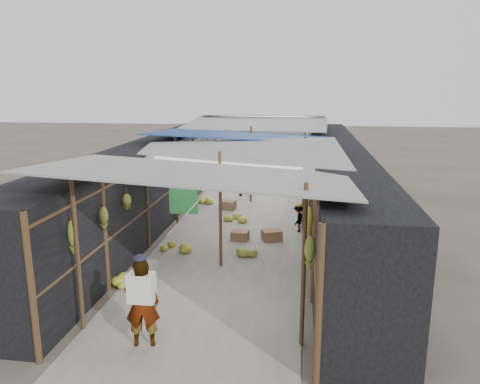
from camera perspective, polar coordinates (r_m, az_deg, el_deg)
The scene contains 14 objects.
ground at distance 7.95m, azimuth -6.24°, elevation -17.13°, with size 80.00×80.00×0.00m, color #6B6356.
aisle_slab at distance 13.86m, azimuth 0.16°, elevation -3.63°, with size 3.60×16.00×0.02m, color #9E998E.
stall_left at distance 14.17m, azimuth -10.73°, elevation 1.27°, with size 1.40×15.00×2.30m, color black.
stall_right at distance 13.50m, azimuth 11.60°, elevation 0.64°, with size 1.40×15.00×2.30m, color black.
crate_near at distance 12.22m, azimuth 3.88°, elevation -5.31°, with size 0.48×0.39×0.29m, color #99704E.
crate_mid at distance 12.21m, azimuth 0.01°, elevation -5.36°, with size 0.44×0.35×0.26m, color #99704E.
crate_back at distance 15.15m, azimuth -1.46°, elevation -1.62°, with size 0.48×0.39×0.31m, color #99704E.
black_basin at distance 17.72m, azimuth 4.53°, elevation 0.32°, with size 0.63×0.63×0.19m, color black.
vendor_elderly at distance 7.49m, azimuth -11.84°, elevation -13.13°, with size 0.52×0.34×1.44m, color silver.
shopper_blue at distance 17.00m, azimuth 1.29°, elevation 2.68°, with size 0.90×0.70×1.86m, color #213CA6.
vendor_seated at distance 12.91m, azimuth 7.12°, elevation -3.25°, with size 0.50×0.29×0.77m, color #55504A.
market_canopy at distance 13.68m, azimuth 0.45°, elevation 6.43°, with size 5.62×15.20×2.77m.
hanging_bananas at distance 13.49m, azimuth 0.10°, elevation 3.09°, with size 3.96×13.96×0.85m.
floor_bananas at distance 13.94m, azimuth -3.36°, elevation -2.94°, with size 3.89×9.66×0.35m.
Camera 1 is at (1.73, -6.66, 3.99)m, focal length 35.00 mm.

